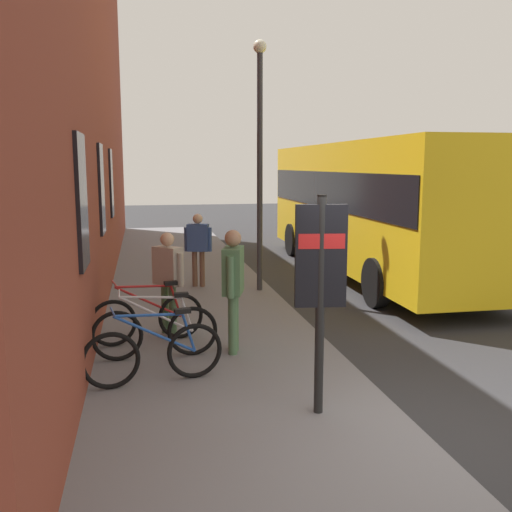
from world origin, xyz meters
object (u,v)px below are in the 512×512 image
transit_info_sign (321,270)px  pedestrian_by_facade (168,272)px  pedestrian_crossing_street (198,242)px  city_bus (371,201)px  street_lamp (260,146)px  bicycle_by_door (156,331)px  pedestrian_near_bus (233,278)px  bicycle_beside_lamp (154,353)px  bicycle_leaning_wall (148,318)px

transit_info_sign → pedestrian_by_facade: size_ratio=1.45×
pedestrian_crossing_street → city_bus: bearing=-75.0°
pedestrian_by_facade → street_lamp: size_ratio=0.31×
bicycle_by_door → pedestrian_near_bus: (0.04, -1.11, 0.71)m
bicycle_beside_lamp → bicycle_leaning_wall: bearing=1.9°
bicycle_beside_lamp → street_lamp: bearing=-25.3°
bicycle_leaning_wall → transit_info_sign: (-2.93, -1.81, 1.21)m
bicycle_leaning_wall → pedestrian_by_facade: (0.41, -0.34, 0.62)m
bicycle_beside_lamp → bicycle_by_door: size_ratio=0.99×
pedestrian_near_bus → bicycle_beside_lamp: bearing=130.7°
bicycle_leaning_wall → pedestrian_near_bus: bearing=-120.8°
transit_info_sign → pedestrian_by_facade: bearing=23.8°
street_lamp → transit_info_sign: bearing=174.2°
city_bus → pedestrian_by_facade: (-4.75, 5.40, -0.79)m
pedestrian_crossing_street → pedestrian_near_bus: (-4.66, -0.05, 0.10)m
transit_info_sign → bicycle_leaning_wall: bearing=31.7°
bicycle_by_door → city_bus: (5.93, -5.64, 1.41)m
pedestrian_crossing_street → transit_info_sign: bearing=-174.7°
bicycle_beside_lamp → street_lamp: size_ratio=0.33×
transit_info_sign → pedestrian_near_bus: 2.34m
transit_info_sign → pedestrian_by_facade: (3.34, 1.47, -0.59)m
bicycle_by_door → pedestrian_by_facade: bearing=-11.4°
bicycle_beside_lamp → city_bus: size_ratio=0.17×
city_bus → street_lamp: 4.00m
transit_info_sign → pedestrian_near_bus: size_ratio=1.33×
city_bus → pedestrian_crossing_street: size_ratio=6.43×
bicycle_by_door → pedestrian_crossing_street: size_ratio=1.08×
pedestrian_by_facade → street_lamp: 4.15m
city_bus → bicycle_by_door: bearing=136.4°
transit_info_sign → street_lamp: size_ratio=0.46×
pedestrian_by_facade → pedestrian_near_bus: size_ratio=0.92×
bicycle_beside_lamp → street_lamp: 6.19m
bicycle_leaning_wall → city_bus: 7.85m
pedestrian_crossing_street → street_lamp: bearing=-116.3°
bicycle_beside_lamp → pedestrian_near_bus: bearing=-49.3°
transit_info_sign → pedestrian_near_bus: transit_info_sign is taller
bicycle_beside_lamp → pedestrian_by_facade: (2.13, -0.28, 0.62)m
bicycle_beside_lamp → transit_info_sign: transit_info_sign is taller
bicycle_leaning_wall → transit_info_sign: transit_info_sign is taller
bicycle_leaning_wall → transit_info_sign: size_ratio=0.73×
bicycle_beside_lamp → bicycle_leaning_wall: (1.72, 0.06, 0.00)m
bicycle_leaning_wall → transit_info_sign: 3.64m
city_bus → street_lamp: (-1.85, 3.30, 1.31)m
bicycle_leaning_wall → city_bus: city_bus is taller
pedestrian_by_facade → street_lamp: bearing=-35.9°
bicycle_beside_lamp → street_lamp: (5.03, -2.38, 2.72)m
pedestrian_crossing_street → bicycle_beside_lamp: bearing=168.9°
bicycle_by_door → bicycle_leaning_wall: size_ratio=1.01×
pedestrian_near_bus → street_lamp: 4.67m
bicycle_beside_lamp → pedestrian_crossing_street: size_ratio=1.07×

